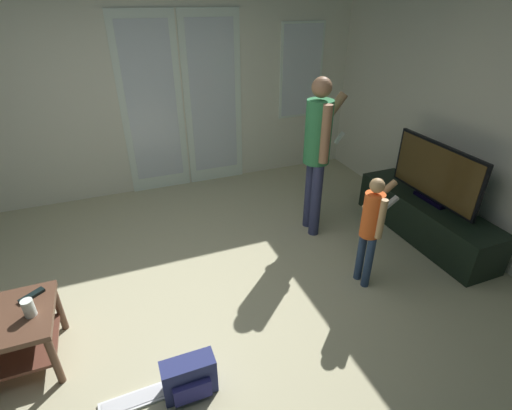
% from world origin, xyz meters
% --- Properties ---
extents(ground_plane, '(6.11, 5.09, 0.02)m').
position_xyz_m(ground_plane, '(0.00, 0.00, -0.01)').
color(ground_plane, '#B9B18C').
extents(wall_back_with_doors, '(6.11, 0.09, 2.63)m').
position_xyz_m(wall_back_with_doors, '(0.11, 2.51, 1.28)').
color(wall_back_with_doors, silver).
rests_on(wall_back_with_doors, ground_plane).
extents(wall_right_plain, '(0.06, 5.09, 2.60)m').
position_xyz_m(wall_right_plain, '(3.02, 0.00, 1.30)').
color(wall_right_plain, silver).
rests_on(wall_right_plain, ground_plane).
extents(tv_stand, '(0.46, 1.65, 0.42)m').
position_xyz_m(tv_stand, '(2.70, 0.26, 0.21)').
color(tv_stand, black).
rests_on(tv_stand, ground_plane).
extents(flat_screen_tv, '(0.08, 1.08, 0.62)m').
position_xyz_m(flat_screen_tv, '(2.70, 0.26, 0.74)').
color(flat_screen_tv, black).
rests_on(flat_screen_tv, tv_stand).
extents(person_adult, '(0.53, 0.45, 1.64)m').
position_xyz_m(person_adult, '(1.65, 0.81, 0.98)').
color(person_adult, navy).
rests_on(person_adult, ground_plane).
extents(person_child, '(0.44, 0.29, 1.04)m').
position_xyz_m(person_child, '(1.65, -0.14, 0.62)').
color(person_child, navy).
rests_on(person_child, ground_plane).
extents(backpack, '(0.34, 0.18, 0.28)m').
position_xyz_m(backpack, '(-0.05, -0.66, 0.14)').
color(backpack, navy).
rests_on(backpack, ground_plane).
extents(loose_keyboard, '(0.44, 0.14, 0.02)m').
position_xyz_m(loose_keyboard, '(-0.41, -0.60, 0.01)').
color(loose_keyboard, white).
rests_on(loose_keyboard, ground_plane).
extents(cup_near_edge, '(0.07, 0.07, 0.13)m').
position_xyz_m(cup_near_edge, '(-0.95, -0.06, 0.51)').
color(cup_near_edge, white).
rests_on(cup_near_edge, coffee_table).
extents(tv_remote_black, '(0.17, 0.14, 0.02)m').
position_xyz_m(tv_remote_black, '(-0.96, 0.13, 0.46)').
color(tv_remote_black, black).
rests_on(tv_remote_black, coffee_table).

